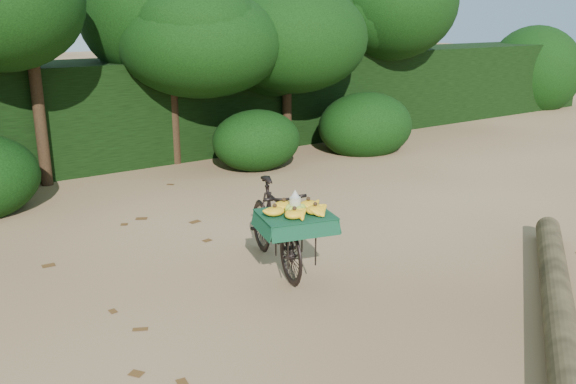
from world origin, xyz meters
TOP-DOWN VIEW (x-y plane):
  - ground at (0.00, 0.00)m, footprint 80.00×80.00m
  - vendor_bicycle at (-0.61, 0.50)m, footprint 0.95×1.75m
  - fallen_log at (1.06, -1.70)m, footprint 3.22×2.40m
  - hedge_backdrop at (0.00, 6.30)m, footprint 26.00×1.80m
  - tree_row at (-0.65, 5.50)m, footprint 14.50×2.00m
  - bush_clumps at (0.50, 4.30)m, footprint 8.80×1.70m
  - leaf_litter at (0.00, 0.65)m, footprint 7.00×7.30m

SIDE VIEW (x-z plane):
  - ground at x=0.00m, z-range 0.00..0.00m
  - leaf_litter at x=0.00m, z-range 0.00..0.01m
  - fallen_log at x=1.06m, z-range 0.00..0.27m
  - bush_clumps at x=0.50m, z-range 0.00..0.90m
  - vendor_bicycle at x=-0.61m, z-range 0.01..0.96m
  - hedge_backdrop at x=0.00m, z-range 0.00..1.80m
  - tree_row at x=-0.65m, z-range 0.00..4.00m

